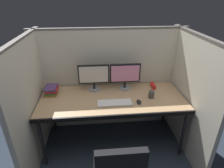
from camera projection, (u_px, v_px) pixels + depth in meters
The scene contains 12 objects.
ground_plane at pixel (114, 156), 2.56m from camera, with size 8.00×8.00×0.00m, color #2D3847.
cubicle_partition_rear at pixel (110, 80), 2.88m from camera, with size 2.21×0.06×1.57m.
cubicle_partition_left at pixel (32, 102), 2.31m from camera, with size 0.06×1.41×1.57m.
cubicle_partition_right at pixel (189, 95), 2.47m from camera, with size 0.06×1.41×1.57m.
desk at pixel (112, 101), 2.51m from camera, with size 1.90×0.80×0.74m.
monitor_left at pixel (94, 76), 2.62m from camera, with size 0.43×0.17×0.37m.
monitor_right at pixel (125, 75), 2.65m from camera, with size 0.43×0.17×0.37m.
keyboard_main at pixel (115, 103), 2.37m from camera, with size 0.43×0.15×0.02m, color silver.
computer_mouse at pixel (139, 102), 2.38m from camera, with size 0.06×0.10×0.04m.
red_stapler at pixel (153, 86), 2.76m from camera, with size 0.04×0.15×0.06m, color red.
book_stack at pixel (52, 90), 2.58m from camera, with size 0.17×0.22×0.11m.
pen_cup at pixel (151, 94), 2.49m from camera, with size 0.08×0.08×0.15m.
Camera 1 is at (-0.21, -1.85, 2.02)m, focal length 30.32 mm.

